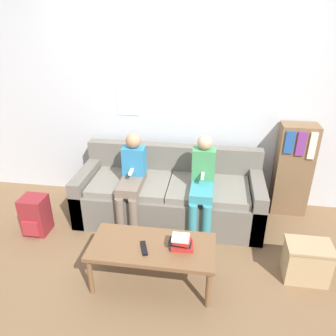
# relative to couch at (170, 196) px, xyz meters

# --- Properties ---
(ground_plane) EXTENTS (10.00, 10.00, 0.00)m
(ground_plane) POSITION_rel_couch_xyz_m (0.00, -0.52, -0.27)
(ground_plane) COLOR brown
(wall_back) EXTENTS (8.00, 0.07, 2.60)m
(wall_back) POSITION_rel_couch_xyz_m (-0.00, 0.51, 1.03)
(wall_back) COLOR silver
(wall_back) RESTS_ON ground_plane
(couch) EXTENTS (2.05, 0.82, 0.78)m
(couch) POSITION_rel_couch_xyz_m (0.00, 0.00, 0.00)
(couch) COLOR #6B665B
(couch) RESTS_ON ground_plane
(coffee_table) EXTENTS (1.06, 0.50, 0.40)m
(coffee_table) POSITION_rel_couch_xyz_m (-0.00, -1.04, 0.08)
(coffee_table) COLOR brown
(coffee_table) RESTS_ON ground_plane
(person_left) EXTENTS (0.24, 0.56, 1.03)m
(person_left) POSITION_rel_couch_xyz_m (-0.38, -0.20, 0.30)
(person_left) COLOR #756656
(person_left) RESTS_ON ground_plane
(person_right) EXTENTS (0.24, 0.56, 1.05)m
(person_right) POSITION_rel_couch_xyz_m (0.37, -0.20, 0.31)
(person_right) COLOR teal
(person_right) RESTS_ON ground_plane
(tv_remote) EXTENTS (0.10, 0.17, 0.02)m
(tv_remote) POSITION_rel_couch_xyz_m (-0.06, -1.10, 0.14)
(tv_remote) COLOR black
(tv_remote) RESTS_ON coffee_table
(book_stack) EXTENTS (0.21, 0.15, 0.12)m
(book_stack) POSITION_rel_couch_xyz_m (0.25, -1.04, 0.18)
(book_stack) COLOR red
(book_stack) RESTS_ON coffee_table
(bookshelf) EXTENTS (0.40, 0.26, 1.08)m
(bookshelf) POSITION_rel_couch_xyz_m (1.38, 0.33, 0.27)
(bookshelf) COLOR brown
(bookshelf) RESTS_ON ground_plane
(storage_box) EXTENTS (0.39, 0.28, 0.37)m
(storage_box) POSITION_rel_couch_xyz_m (1.34, -0.80, -0.09)
(storage_box) COLOR tan
(storage_box) RESTS_ON ground_plane
(backpack) EXTENTS (0.25, 0.27, 0.43)m
(backpack) POSITION_rel_couch_xyz_m (-1.38, -0.52, -0.06)
(backpack) COLOR maroon
(backpack) RESTS_ON ground_plane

